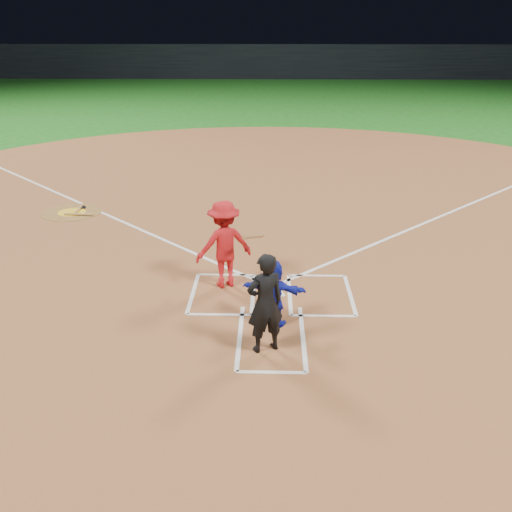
{
  "coord_description": "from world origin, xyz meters",
  "views": [
    {
      "loc": [
        -0.05,
        -10.37,
        5.09
      ],
      "look_at": [
        -0.3,
        -0.4,
        1.0
      ],
      "focal_mm": 40.0,
      "sensor_mm": 36.0,
      "label": 1
    }
  ],
  "objects_px": {
    "on_deck_circle": "(72,212)",
    "batter_at_plate": "(224,244)",
    "home_plate": "(271,293)",
    "catcher": "(273,293)",
    "umpire": "(265,303)"
  },
  "relations": [
    {
      "from": "on_deck_circle",
      "to": "batter_at_plate",
      "type": "height_order",
      "value": "batter_at_plate"
    },
    {
      "from": "home_plate",
      "to": "on_deck_circle",
      "type": "distance_m",
      "value": 7.76
    },
    {
      "from": "home_plate",
      "to": "batter_at_plate",
      "type": "xyz_separation_m",
      "value": [
        -0.97,
        0.4,
        0.9
      ]
    },
    {
      "from": "home_plate",
      "to": "batter_at_plate",
      "type": "bearing_deg",
      "value": -22.5
    },
    {
      "from": "on_deck_circle",
      "to": "catcher",
      "type": "height_order",
      "value": "catcher"
    },
    {
      "from": "catcher",
      "to": "umpire",
      "type": "distance_m",
      "value": 0.92
    },
    {
      "from": "on_deck_circle",
      "to": "catcher",
      "type": "xyz_separation_m",
      "value": [
        5.79,
        -6.44,
        0.62
      ]
    },
    {
      "from": "batter_at_plate",
      "to": "on_deck_circle",
      "type": "bearing_deg",
      "value": 135.07
    },
    {
      "from": "home_plate",
      "to": "catcher",
      "type": "relative_size",
      "value": 0.48
    },
    {
      "from": "umpire",
      "to": "batter_at_plate",
      "type": "height_order",
      "value": "batter_at_plate"
    },
    {
      "from": "catcher",
      "to": "on_deck_circle",
      "type": "bearing_deg",
      "value": -36.0
    },
    {
      "from": "home_plate",
      "to": "umpire",
      "type": "bearing_deg",
      "value": 87.05
    },
    {
      "from": "batter_at_plate",
      "to": "umpire",
      "type": "bearing_deg",
      "value": -71.17
    },
    {
      "from": "batter_at_plate",
      "to": "home_plate",
      "type": "bearing_deg",
      "value": -22.5
    },
    {
      "from": "on_deck_circle",
      "to": "umpire",
      "type": "distance_m",
      "value": 9.29
    }
  ]
}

